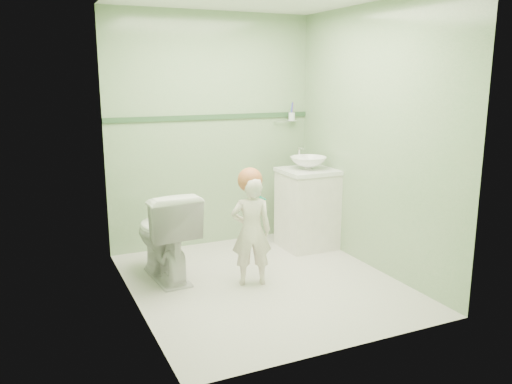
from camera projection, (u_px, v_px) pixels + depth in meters
name	position (u px, v px, depth m)	size (l,w,h in m)	color
ground	(263.00, 282.00, 4.56)	(2.50, 2.50, 0.00)	beige
room_shell	(264.00, 146.00, 4.30)	(2.50, 2.54, 2.40)	#84AD7B
trim_stripe	(212.00, 117.00, 5.36)	(2.20, 0.02, 0.05)	#305332
vanity	(307.00, 210.00, 5.43)	(0.52, 0.50, 0.80)	silver
counter	(308.00, 171.00, 5.34)	(0.54, 0.52, 0.04)	white
basin	(308.00, 163.00, 5.33)	(0.37, 0.37, 0.13)	white
faucet	(300.00, 153.00, 5.47)	(0.03, 0.13, 0.18)	silver
cup_holder	(291.00, 117.00, 5.68)	(0.26, 0.07, 0.21)	silver
toilet	(165.00, 234.00, 4.58)	(0.45, 0.79, 0.80)	white
toddler	(251.00, 231.00, 4.43)	(0.35, 0.23, 0.95)	beige
hair_cap	(250.00, 180.00, 4.36)	(0.21, 0.21, 0.21)	#AF6036
teal_toothbrush	(262.00, 198.00, 4.25)	(0.11, 0.14, 0.08)	#0B9278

